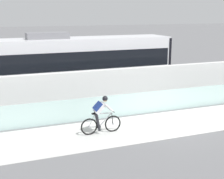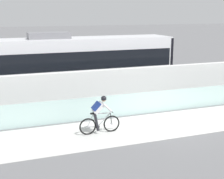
% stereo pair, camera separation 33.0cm
% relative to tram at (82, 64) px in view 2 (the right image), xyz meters
% --- Properties ---
extents(ground_plane, '(200.00, 200.00, 0.00)m').
position_rel_tram_xyz_m(ground_plane, '(2.20, -6.85, -1.89)').
color(ground_plane, slate).
extents(bike_path_deck, '(32.00, 3.20, 0.01)m').
position_rel_tram_xyz_m(bike_path_deck, '(2.20, -6.85, -1.89)').
color(bike_path_deck, silver).
rests_on(bike_path_deck, ground).
extents(glass_parapet, '(32.00, 0.05, 1.09)m').
position_rel_tram_xyz_m(glass_parapet, '(2.20, -5.00, -1.35)').
color(glass_parapet, silver).
rests_on(glass_parapet, ground).
extents(concrete_barrier_wall, '(32.00, 0.36, 2.02)m').
position_rel_tram_xyz_m(concrete_barrier_wall, '(2.20, -3.20, -0.88)').
color(concrete_barrier_wall, silver).
rests_on(concrete_barrier_wall, ground).
extents(tram_rail_near, '(32.00, 0.08, 0.01)m').
position_rel_tram_xyz_m(tram_rail_near, '(2.20, -0.72, -1.89)').
color(tram_rail_near, '#595654').
rests_on(tram_rail_near, ground).
extents(tram_rail_far, '(32.00, 0.08, 0.01)m').
position_rel_tram_xyz_m(tram_rail_far, '(2.20, 0.72, -1.89)').
color(tram_rail_far, '#595654').
rests_on(tram_rail_far, ground).
extents(tram, '(11.06, 2.54, 3.81)m').
position_rel_tram_xyz_m(tram, '(0.00, 0.00, 0.00)').
color(tram, silver).
rests_on(tram, ground).
extents(cyclist_on_bike, '(1.77, 0.58, 1.61)m').
position_rel_tram_xyz_m(cyclist_on_bike, '(-1.15, -6.85, -1.09)').
color(cyclist_on_bike, black).
rests_on(cyclist_on_bike, ground).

